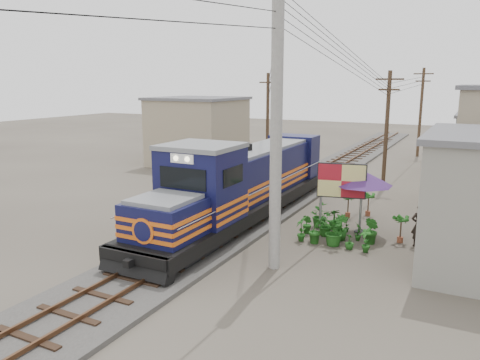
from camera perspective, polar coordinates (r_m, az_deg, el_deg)
The scene contains 14 objects.
ground at distance 18.61m, azimuth -5.27°, elevation -8.14°, with size 120.00×120.00×0.00m, color #473F35.
ballast at distance 27.19m, azimuth 6.09°, elevation -1.52°, with size 3.60×70.00×0.16m, color #595651.
track at distance 27.15m, azimuth 6.10°, elevation -1.15°, with size 1.15×70.00×0.12m.
locomotive at distance 21.46m, azimuth 0.35°, elevation -0.64°, with size 2.88×15.65×3.88m.
utility_pole_main at distance 15.46m, azimuth 4.45°, elevation 6.82°, with size 0.40×0.40×10.00m.
wooden_pole_mid at distance 29.25m, azimuth 17.44°, elevation 6.10°, with size 1.60×0.24×7.00m.
wooden_pole_far at distance 43.02m, azimuth 21.17°, elevation 7.88°, with size 1.60×0.24×7.50m.
wooden_pole_left at distance 35.86m, azimuth 3.39°, elevation 7.60°, with size 1.60×0.24×7.00m.
power_lines at distance 25.13m, azimuth 4.88°, elevation 14.61°, with size 9.65×19.00×3.30m.
shophouse_left at distance 36.55m, azimuth -5.15°, elevation 5.97°, with size 6.30×6.30×5.20m.
billboard at distance 19.72m, azimuth 12.27°, elevation -0.34°, with size 1.98×0.53×3.09m.
market_umbrella at distance 20.21m, azimuth 14.77°, elevation 0.22°, with size 3.25×3.25×2.73m.
vendor at distance 19.64m, azimuth 21.03°, elevation -5.20°, with size 0.62×0.41×1.71m, color black.
plant_nursery at distance 19.72m, azimuth 11.12°, elevation -5.58°, with size 3.61×3.34×1.14m.
Camera 1 is at (9.47, -14.70, 6.37)m, focal length 35.00 mm.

